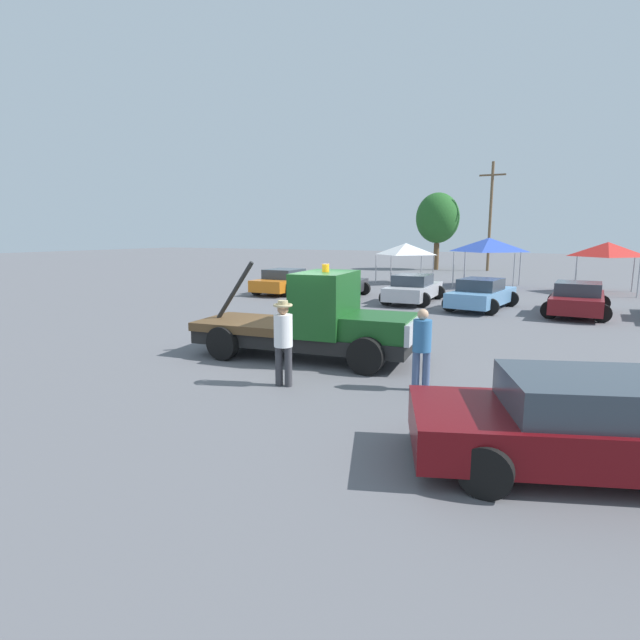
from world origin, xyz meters
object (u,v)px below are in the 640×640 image
(parked_car_silver, at_px, (413,289))
(utility_pole, at_px, (490,214))
(person_near_truck, at_px, (422,344))
(parked_car_orange, at_px, (286,281))
(traffic_cone, at_px, (394,324))
(parked_car_skyblue, at_px, (482,294))
(tree_left, at_px, (438,218))
(foreground_car, at_px, (604,426))
(person_at_hood, at_px, (283,336))
(canopy_tent_blue, at_px, (489,245))
(parked_car_charcoal, at_px, (339,285))
(canopy_tent_white, at_px, (406,249))
(canopy_tent_red, at_px, (608,249))
(parked_car_maroon, at_px, (577,299))
(tow_truck, at_px, (316,323))

(parked_car_silver, distance_m, utility_pole, 23.35)
(person_near_truck, xyz_separation_m, parked_car_orange, (-11.37, 13.56, -0.34))
(parked_car_silver, bearing_deg, traffic_cone, -169.82)
(parked_car_skyblue, relative_size, tree_left, 0.68)
(foreground_car, bearing_deg, parked_car_silver, 94.98)
(person_at_hood, distance_m, traffic_cone, 6.86)
(parked_car_silver, height_order, utility_pole, utility_pole)
(utility_pole, bearing_deg, canopy_tent_blue, -81.50)
(parked_car_charcoal, xyz_separation_m, utility_pole, (3.71, 23.09, 4.27))
(tree_left, bearing_deg, canopy_tent_blue, -64.01)
(foreground_car, relative_size, parked_car_silver, 1.20)
(person_near_truck, height_order, person_at_hood, person_at_hood)
(parked_car_silver, distance_m, canopy_tent_white, 9.26)
(canopy_tent_red, bearing_deg, parked_car_orange, -152.94)
(person_near_truck, bearing_deg, utility_pole, -14.28)
(parked_car_charcoal, xyz_separation_m, parked_car_maroon, (10.76, -0.54, 0.00))
(parked_car_charcoal, xyz_separation_m, canopy_tent_red, (12.09, 8.49, 1.74))
(foreground_car, xyz_separation_m, person_at_hood, (-5.91, 1.37, 0.44))
(foreground_car, relative_size, parked_car_maroon, 1.20)
(foreground_car, relative_size, parked_car_orange, 1.22)
(parked_car_charcoal, relative_size, traffic_cone, 8.94)
(parked_car_silver, xyz_separation_m, traffic_cone, (1.54, -7.38, -0.39))
(foreground_car, distance_m, traffic_cone, 9.99)
(canopy_tent_white, bearing_deg, person_at_hood, -78.89)
(canopy_tent_red, bearing_deg, utility_pole, 119.86)
(parked_car_maroon, relative_size, tree_left, 0.68)
(person_near_truck, height_order, parked_car_orange, person_near_truck)
(parked_car_skyblue, distance_m, canopy_tent_blue, 10.03)
(parked_car_skyblue, relative_size, utility_pole, 0.50)
(parked_car_skyblue, bearing_deg, parked_car_maroon, -79.46)
(person_near_truck, distance_m, traffic_cone, 6.35)
(parked_car_orange, xyz_separation_m, parked_car_silver, (7.30, -0.40, -0.00))
(parked_car_skyblue, xyz_separation_m, parked_car_maroon, (3.69, 0.14, 0.00))
(person_at_hood, distance_m, parked_car_skyblue, 13.53)
(foreground_car, xyz_separation_m, parked_car_orange, (-14.58, 15.96, -0.00))
(canopy_tent_white, distance_m, canopy_tent_red, 11.39)
(parked_car_skyblue, bearing_deg, canopy_tent_white, 42.57)
(tow_truck, relative_size, tree_left, 0.87)
(tow_truck, distance_m, person_at_hood, 2.43)
(parked_car_maroon, bearing_deg, person_near_truck, 168.93)
(foreground_car, bearing_deg, canopy_tent_white, 93.19)
(canopy_tent_white, xyz_separation_m, tree_left, (-1.42, 13.76, 2.34))
(person_near_truck, height_order, parked_car_maroon, person_near_truck)
(foreground_car, height_order, parked_car_silver, same)
(canopy_tent_white, bearing_deg, parked_car_maroon, -42.56)
(canopy_tent_blue, bearing_deg, person_near_truck, -84.64)
(utility_pole, bearing_deg, foreground_car, -79.16)
(parked_car_charcoal, xyz_separation_m, traffic_cone, (5.35, -7.25, -0.39))
(foreground_car, height_order, person_near_truck, person_near_truck)
(parked_car_orange, height_order, canopy_tent_white, canopy_tent_white)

